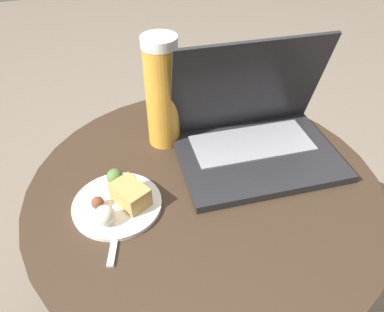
% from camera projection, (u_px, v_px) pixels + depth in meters
% --- Properties ---
extents(ground_plane, '(6.00, 6.00, 0.00)m').
position_uv_depth(ground_plane, '(201.00, 301.00, 1.10)').
color(ground_plane, '#726656').
extents(table, '(0.74, 0.74, 0.48)m').
position_uv_depth(table, '(204.00, 217.00, 0.86)').
color(table, '#515156').
rests_on(table, ground_plane).
extents(laptop, '(0.35, 0.25, 0.26)m').
position_uv_depth(laptop, '(254.00, 133.00, 0.84)').
color(laptop, '#232326').
rests_on(laptop, table).
extents(beer_glass, '(0.08, 0.08, 0.26)m').
position_uv_depth(beer_glass, '(162.00, 93.00, 0.82)').
color(beer_glass, gold).
rests_on(beer_glass, table).
extents(snack_plate, '(0.18, 0.18, 0.05)m').
position_uv_depth(snack_plate, '(119.00, 201.00, 0.73)').
color(snack_plate, silver).
rests_on(snack_plate, table).
extents(fork, '(0.06, 0.19, 0.01)m').
position_uv_depth(fork, '(119.00, 218.00, 0.72)').
color(fork, silver).
rests_on(fork, table).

